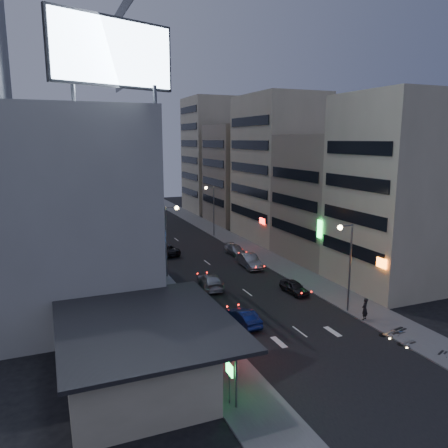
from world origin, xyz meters
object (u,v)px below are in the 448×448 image
scooter_silver_a (412,333)px  road_car_blue (244,317)px  parked_car_left (166,249)px  road_car_silver (211,281)px  scooter_black_a (442,344)px  scooter_silver_b (394,323)px  parked_car_right_mid (249,261)px  scooter_black_b (401,320)px  parked_car_right_far (236,250)px  scooter_blue (402,325)px  person (365,309)px  parked_car_right_near (294,287)px

scooter_silver_a → road_car_blue: bearing=46.8°
parked_car_left → scooter_silver_a: 34.37m
road_car_blue → scooter_silver_a: 13.21m
road_car_silver → scooter_black_a: 22.49m
road_car_blue → scooter_silver_b: 12.21m
parked_car_right_mid → scooter_black_b: parked_car_right_mid is taller
parked_car_right_mid → parked_car_right_far: 6.10m
parked_car_right_mid → road_car_blue: (-7.73, -15.10, -0.15)m
parked_car_left → scooter_silver_a: parked_car_left is taller
scooter_silver_a → scooter_black_b: (1.05, 2.15, 0.08)m
scooter_black_b → road_car_silver: bearing=24.6°
scooter_blue → scooter_silver_b: scooter_silver_b is taller
road_car_silver → scooter_blue: road_car_silver is taller
scooter_silver_a → scooter_silver_b: 1.90m
scooter_blue → scooter_silver_b: 0.65m
scooter_silver_a → scooter_silver_b: scooter_silver_b is taller
scooter_blue → road_car_blue: bearing=59.3°
road_car_blue → scooter_blue: bearing=148.2°
parked_car_left → person: person is taller
road_car_blue → road_car_silver: bearing=-97.3°
parked_car_left → road_car_silver: (0.90, -15.01, 0.01)m
scooter_silver_b → scooter_blue: bearing=-133.2°
parked_car_right_near → scooter_blue: bearing=-75.7°
parked_car_right_far → scooter_blue: (2.75, -27.28, -0.05)m
parked_car_left → scooter_blue: (11.50, -31.01, -0.13)m
parked_car_right_near → scooter_black_a: 15.32m
road_car_blue → scooter_black_b: bearing=151.5°
scooter_blue → scooter_black_b: (0.49, 0.58, 0.14)m
scooter_silver_a → scooter_black_b: size_ratio=0.88×
parked_car_right_far → road_car_silver: bearing=-128.9°
parked_car_right_mid → parked_car_left: (-7.94, 9.77, -0.08)m
parked_car_right_near → parked_car_left: (-8.18, 19.81, 0.09)m
parked_car_right_mid → scooter_black_a: (3.84, -24.92, -0.22)m
parked_car_right_far → scooter_silver_b: (2.20, -26.95, 0.10)m
scooter_silver_b → parked_car_right_mid: bearing=-3.9°
parked_car_right_far → road_car_blue: (-8.54, -21.14, 0.02)m
parked_car_right_near → scooter_silver_a: bearing=-80.1°
scooter_silver_a → parked_car_left: bearing=11.1°
person → scooter_black_b: bearing=102.0°
parked_car_right_near → parked_car_right_far: (0.57, 16.08, 0.00)m
road_car_silver → scooter_silver_a: road_car_silver is taller
parked_car_right_near → scooter_black_a: size_ratio=2.39×
parked_car_left → person: size_ratio=2.72×
scooter_black_b → person: bearing=26.8°
scooter_blue → scooter_black_b: 0.77m
parked_car_right_mid → road_car_silver: parked_car_right_mid is taller
scooter_black_b → scooter_silver_b: bearing=92.6°
scooter_blue → scooter_black_b: size_ratio=0.78×
parked_car_left → scooter_black_a: parked_car_left is taller
parked_car_right_near → parked_car_left: bearing=110.2°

